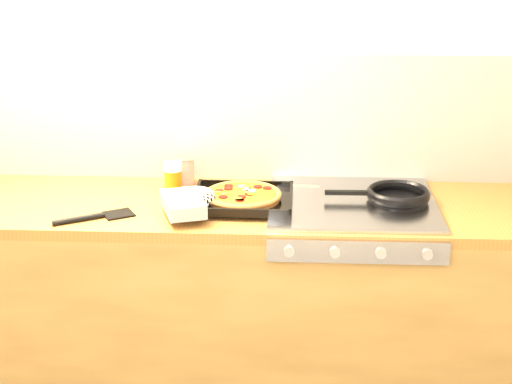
# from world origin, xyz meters

# --- Properties ---
(room_shell) EXTENTS (3.20, 3.20, 3.20)m
(room_shell) POSITION_xyz_m (0.00, 1.39, 1.15)
(room_shell) COLOR white
(room_shell) RESTS_ON ground
(counter_run) EXTENTS (3.20, 0.62, 0.90)m
(counter_run) POSITION_xyz_m (0.00, 1.10, 0.45)
(counter_run) COLOR olive
(counter_run) RESTS_ON ground
(stovetop) EXTENTS (0.60, 0.56, 0.02)m
(stovetop) POSITION_xyz_m (0.45, 1.10, 0.91)
(stovetop) COLOR #9D9DA2
(stovetop) RESTS_ON counter_run
(pizza_on_tray) EXTENTS (0.47, 0.41, 0.06)m
(pizza_on_tray) POSITION_xyz_m (-0.00, 1.04, 0.94)
(pizza_on_tray) COLOR black
(pizza_on_tray) RESTS_ON stovetop
(frying_pan) EXTENTS (0.38, 0.23, 0.04)m
(frying_pan) POSITION_xyz_m (0.61, 1.11, 0.94)
(frying_pan) COLOR black
(frying_pan) RESTS_ON stovetop
(tomato_can) EXTENTS (0.08, 0.08, 0.11)m
(tomato_can) POSITION_xyz_m (-0.19, 1.29, 0.95)
(tomato_can) COLOR maroon
(tomato_can) RESTS_ON counter_run
(juice_glass) EXTENTS (0.08, 0.08, 0.12)m
(juice_glass) POSITION_xyz_m (-0.22, 1.20, 0.96)
(juice_glass) COLOR #E65B0D
(juice_glass) RESTS_ON counter_run
(wooden_spoon) EXTENTS (0.30, 0.05, 0.02)m
(wooden_spoon) POSITION_xyz_m (0.22, 1.26, 0.91)
(wooden_spoon) COLOR #A08043
(wooden_spoon) RESTS_ON counter_run
(black_spatula) EXTENTS (0.27, 0.19, 0.02)m
(black_spatula) POSITION_xyz_m (-0.45, 0.91, 0.91)
(black_spatula) COLOR black
(black_spatula) RESTS_ON counter_run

